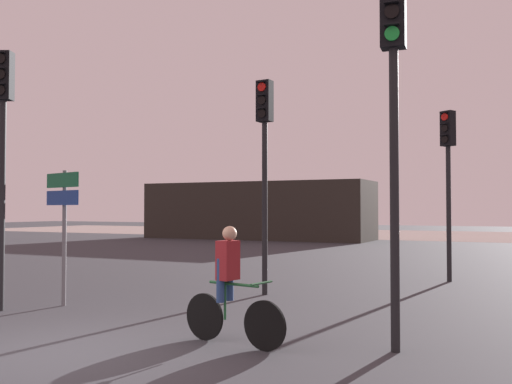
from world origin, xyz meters
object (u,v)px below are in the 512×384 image
at_px(traffic_light_near_left, 3,131).
at_px(traffic_light_center, 265,146).
at_px(traffic_light_near_right, 394,94).
at_px(direction_sign_post, 63,212).
at_px(distant_building, 257,211).
at_px(traffic_light_far_right, 448,163).
at_px(cyclist, 230,284).

relative_size(traffic_light_near_left, traffic_light_center, 1.02).
relative_size(traffic_light_near_right, direction_sign_post, 1.87).
distance_m(distant_building, traffic_light_center, 23.14).
xyz_separation_m(distant_building, traffic_light_far_right, (13.40, -16.73, 1.30)).
relative_size(distant_building, traffic_light_near_left, 2.99).
xyz_separation_m(traffic_light_far_right, direction_sign_post, (-6.23, -7.01, -1.25)).
height_order(traffic_light_far_right, direction_sign_post, traffic_light_far_right).
distance_m(traffic_light_near_left, direction_sign_post, 1.85).
bearing_deg(cyclist, distant_building, -144.31).
bearing_deg(direction_sign_post, cyclist, 178.18).
relative_size(traffic_light_near_right, traffic_light_far_right, 1.11).
xyz_separation_m(traffic_light_near_left, traffic_light_center, (3.54, 3.84, -0.06)).
xyz_separation_m(distant_building, cyclist, (11.54, -25.10, -0.93)).
relative_size(traffic_light_near_right, traffic_light_center, 1.05).
bearing_deg(traffic_light_far_right, traffic_light_near_right, 120.49).
xyz_separation_m(traffic_light_near_right, cyclist, (-2.13, -0.57, -2.54)).
relative_size(distant_building, traffic_light_center, 3.05).
height_order(traffic_light_far_right, cyclist, traffic_light_far_right).
relative_size(traffic_light_far_right, direction_sign_post, 1.68).
distance_m(traffic_light_near_right, traffic_light_center, 5.19).
distance_m(traffic_light_far_right, cyclist, 8.85).
bearing_deg(distant_building, traffic_light_center, -64.13).
distance_m(direction_sign_post, cyclist, 4.67).
relative_size(traffic_light_center, direction_sign_post, 1.79).
height_order(traffic_light_near_left, direction_sign_post, traffic_light_near_left).
relative_size(distant_building, traffic_light_far_right, 3.25).
bearing_deg(cyclist, traffic_light_near_right, 116.07).
bearing_deg(traffic_light_center, traffic_light_far_right, -125.52).
relative_size(traffic_light_center, cyclist, 2.76).
height_order(distant_building, cyclist, distant_building).
height_order(traffic_light_near_right, cyclist, traffic_light_near_right).
distance_m(distant_building, cyclist, 27.64).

